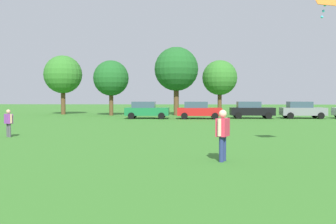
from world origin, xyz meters
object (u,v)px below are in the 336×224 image
object	(u,v)px
parked_car_red_1	(199,110)
tree_far_right	(220,78)
parked_car_green_0	(146,110)
parked_car_gray_3	(302,110)
bystander_near_trees	(9,121)
kite	(325,1)
adult_bystander	(223,131)
parked_car_black_2	(251,110)
tree_left	(111,78)
tree_right	(176,69)
tree_far_left	(63,75)

from	to	relation	value
parked_car_red_1	tree_far_right	xyz separation A→B (m)	(2.81, 9.22, 3.60)
parked_car_green_0	tree_far_right	xyz separation A→B (m)	(7.95, 9.12, 3.60)
parked_car_red_1	parked_car_gray_3	xyz separation A→B (m)	(10.32, 1.22, 0.00)
parked_car_green_0	parked_car_red_1	distance (m)	5.14
bystander_near_trees	kite	size ratio (longest dim) A/B	1.40
adult_bystander	tree_far_right	world-z (taller)	tree_far_right
parked_car_black_2	tree_far_right	bearing A→B (deg)	106.75
parked_car_green_0	parked_car_black_2	world-z (taller)	same
tree_left	tree_right	size ratio (longest dim) A/B	0.80
adult_bystander	parked_car_green_0	world-z (taller)	adult_bystander
tree_far_right	tree_right	bearing A→B (deg)	-156.35
parked_car_gray_3	tree_right	bearing A→B (deg)	155.77
parked_car_red_1	tree_left	distance (m)	12.19
tree_far_left	tree_far_right	distance (m)	19.13
kite	tree_far_right	world-z (taller)	tree_far_right
kite	tree_far_right	bearing A→B (deg)	92.38
parked_car_green_0	parked_car_black_2	bearing A→B (deg)	5.13
tree_left	tree_far_right	bearing A→B (deg)	13.18
bystander_near_trees	tree_left	bearing A→B (deg)	-53.41
tree_left	tree_right	world-z (taller)	tree_right
bystander_near_trees	adult_bystander	bearing A→B (deg)	-175.19
parked_car_black_2	tree_left	xyz separation A→B (m)	(-15.17, 5.20, 3.43)
parked_car_green_0	parked_car_red_1	world-z (taller)	same
bystander_near_trees	tree_right	xyz separation A→B (m)	(8.23, 24.40, 4.47)
bystander_near_trees	kite	xyz separation A→B (m)	(14.75, -4.96, 4.92)
parked_car_green_0	tree_left	size ratio (longest dim) A/B	0.68
adult_bystander	tree_far_right	bearing A→B (deg)	-161.36
adult_bystander	parked_car_black_2	world-z (taller)	adult_bystander
parked_car_green_0	parked_car_gray_3	distance (m)	15.50
kite	tree_left	distance (m)	31.94
kite	parked_car_gray_3	world-z (taller)	kite
adult_bystander	kite	xyz separation A→B (m)	(4.01, 2.16, 4.77)
parked_car_red_1	tree_right	size ratio (longest dim) A/B	0.54
kite	tree_left	size ratio (longest dim) A/B	0.17
parked_car_gray_3	kite	bearing A→B (deg)	-104.69
parked_car_black_2	tree_right	size ratio (longest dim) A/B	0.54
bystander_near_trees	parked_car_black_2	xyz separation A→B (m)	(15.89, 18.50, -0.02)
tree_right	parked_car_black_2	bearing A→B (deg)	-37.58
tree_left	tree_right	xyz separation A→B (m)	(7.50, 0.70, 1.06)
bystander_near_trees	tree_right	distance (m)	26.14
tree_far_left	tree_left	world-z (taller)	tree_far_left
tree_left	parked_car_red_1	bearing A→B (deg)	-32.27
adult_bystander	parked_car_black_2	bearing A→B (deg)	-168.18
kite	tree_right	bearing A→B (deg)	102.53
adult_bystander	kite	bearing A→B (deg)	141.51
tree_right	bystander_near_trees	bearing A→B (deg)	-108.63
parked_car_green_0	parked_car_red_1	bearing A→B (deg)	-1.19
kite	parked_car_red_1	distance (m)	23.32
adult_bystander	tree_right	size ratio (longest dim) A/B	0.22
parked_car_black_2	tree_right	xyz separation A→B (m)	(-7.67, 5.90, 4.49)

